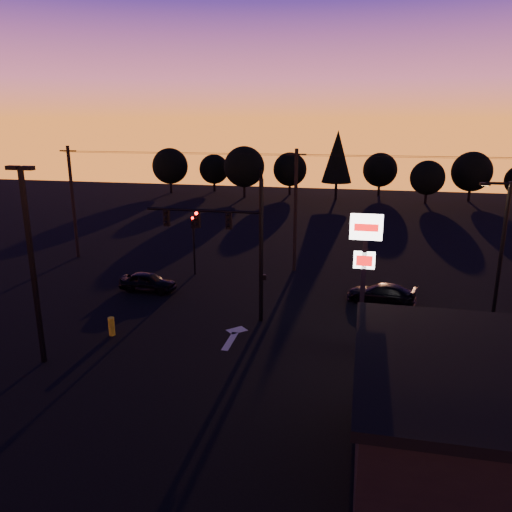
{
  "coord_description": "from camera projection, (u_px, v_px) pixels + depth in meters",
  "views": [
    {
      "loc": [
        6.77,
        -21.73,
        11.09
      ],
      "look_at": [
        1.0,
        5.0,
        3.5
      ],
      "focal_mm": 35.0,
      "sensor_mm": 36.0,
      "label": 1
    }
  ],
  "objects": [
    {
      "name": "tree_3",
      "position": [
        290.0,
        169.0,
        73.6
      ],
      "size": [
        4.95,
        4.95,
        6.22
      ],
      "color": "black",
      "rests_on": "ground"
    },
    {
      "name": "tree_1",
      "position": [
        214.0,
        169.0,
        77.07
      ],
      "size": [
        4.54,
        4.54,
        5.71
      ],
      "color": "black",
      "rests_on": "ground"
    },
    {
      "name": "tree_6",
      "position": [
        427.0,
        178.0,
        66.06
      ],
      "size": [
        4.54,
        4.54,
        5.71
      ],
      "color": "black",
      "rests_on": "ground"
    },
    {
      "name": "car_right",
      "position": [
        381.0,
        293.0,
        30.85
      ],
      "size": [
        4.46,
        2.54,
        1.22
      ],
      "primitive_type": "imported",
      "rotation": [
        0.0,
        0.0,
        -1.78
      ],
      "color": "black",
      "rests_on": "ground"
    },
    {
      "name": "secondary_signal",
      "position": [
        194.0,
        236.0,
        35.88
      ],
      "size": [
        0.3,
        0.31,
        4.35
      ],
      "color": "black",
      "rests_on": "ground"
    },
    {
      "name": "tree_5",
      "position": [
        380.0,
        170.0,
        72.84
      ],
      "size": [
        4.95,
        4.95,
        6.22
      ],
      "color": "black",
      "rests_on": "ground"
    },
    {
      "name": "tree_4",
      "position": [
        337.0,
        157.0,
        68.77
      ],
      "size": [
        4.18,
        4.18,
        9.5
      ],
      "color": "black",
      "rests_on": "ground"
    },
    {
      "name": "parking_lot_light",
      "position": [
        31.0,
        254.0,
        22.1
      ],
      "size": [
        1.25,
        0.3,
        9.14
      ],
      "color": "black",
      "rests_on": "ground"
    },
    {
      "name": "pylon_sign",
      "position": [
        365.0,
        254.0,
        23.49
      ],
      "size": [
        1.5,
        0.28,
        6.8
      ],
      "color": "black",
      "rests_on": "ground"
    },
    {
      "name": "car_left",
      "position": [
        148.0,
        282.0,
        32.91
      ],
      "size": [
        3.8,
        1.64,
        1.28
      ],
      "primitive_type": "imported",
      "rotation": [
        0.0,
        0.0,
        1.53
      ],
      "color": "black",
      "rests_on": "ground"
    },
    {
      "name": "tree_7",
      "position": [
        472.0,
        172.0,
        67.5
      ],
      "size": [
        5.36,
        5.36,
        6.74
      ],
      "color": "black",
      "rests_on": "ground"
    },
    {
      "name": "lane_arrow",
      "position": [
        233.0,
        336.0,
        26.28
      ],
      "size": [
        1.2,
        3.1,
        0.01
      ],
      "color": "beige",
      "rests_on": "ground"
    },
    {
      "name": "power_wires",
      "position": [
        297.0,
        155.0,
        35.3
      ],
      "size": [
        36.0,
        1.22,
        0.07
      ],
      "color": "black",
      "rests_on": "ground"
    },
    {
      "name": "ground",
      "position": [
        215.0,
        349.0,
        24.81
      ],
      "size": [
        120.0,
        120.0,
        0.0
      ],
      "primitive_type": "plane",
      "color": "black",
      "rests_on": "ground"
    },
    {
      "name": "tree_2",
      "position": [
        244.0,
        167.0,
        70.89
      ],
      "size": [
        5.77,
        5.78,
        7.26
      ],
      "color": "black",
      "rests_on": "ground"
    },
    {
      "name": "tree_0",
      "position": [
        170.0,
        166.0,
        75.29
      ],
      "size": [
        5.36,
        5.36,
        6.74
      ],
      "color": "black",
      "rests_on": "ground"
    },
    {
      "name": "streetlight",
      "position": [
        500.0,
        250.0,
        25.98
      ],
      "size": [
        1.55,
        0.35,
        8.0
      ],
      "color": "black",
      "rests_on": "ground"
    },
    {
      "name": "utility_pole_1",
      "position": [
        295.0,
        210.0,
        36.36
      ],
      "size": [
        1.4,
        0.26,
        9.0
      ],
      "color": "black",
      "rests_on": "ground"
    },
    {
      "name": "bollard",
      "position": [
        112.0,
        326.0,
        26.24
      ],
      "size": [
        0.33,
        0.33,
        0.99
      ],
      "primitive_type": "cylinder",
      "color": "yellow",
      "rests_on": "ground"
    },
    {
      "name": "utility_pole_0",
      "position": [
        73.0,
        202.0,
        40.02
      ],
      "size": [
        1.4,
        0.26,
        9.0
      ],
      "color": "black",
      "rests_on": "ground"
    },
    {
      "name": "traffic_signal_mast",
      "position": [
        233.0,
        234.0,
        27.27
      ],
      "size": [
        6.79,
        0.52,
        8.58
      ],
      "color": "black",
      "rests_on": "ground"
    },
    {
      "name": "suv_parked",
      "position": [
        473.0,
        387.0,
        19.86
      ],
      "size": [
        3.63,
        5.89,
        1.52
      ],
      "primitive_type": "imported",
      "rotation": [
        0.0,
        0.0,
        0.21
      ],
      "color": "black",
      "rests_on": "ground"
    }
  ]
}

